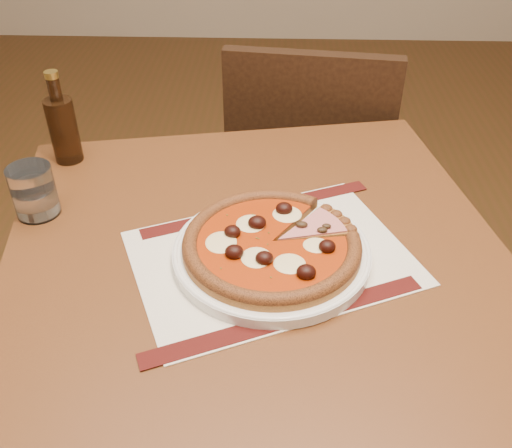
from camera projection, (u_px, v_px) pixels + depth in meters
The scene contains 8 objects.
table at pixel (256, 292), 0.98m from camera, with size 0.93×0.93×0.75m.
chair_far at pixel (308, 172), 1.58m from camera, with size 0.46×0.46×0.88m.
placemat at pixel (271, 258), 0.90m from camera, with size 0.42×0.30×0.00m, color silver.
plate at pixel (272, 253), 0.89m from camera, with size 0.31×0.31×0.02m, color white.
pizza at pixel (272, 243), 0.88m from camera, with size 0.28×0.28×0.04m.
ham_slice at pixel (317, 224), 0.92m from camera, with size 0.13×0.10×0.02m.
water_glass at pixel (34, 191), 0.97m from camera, with size 0.07×0.07×0.09m, color white.
bottle at pixel (63, 127), 1.10m from camera, with size 0.05×0.05×0.18m.
Camera 1 is at (0.05, -0.94, 1.33)m, focal length 40.00 mm.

